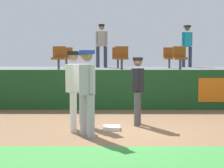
{
  "coord_description": "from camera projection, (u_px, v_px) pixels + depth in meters",
  "views": [
    {
      "loc": [
        -0.15,
        -8.46,
        1.73
      ],
      "look_at": [
        -0.23,
        1.15,
        1.0
      ],
      "focal_mm": 59.43,
      "sensor_mm": 36.0,
      "label": 1
    }
  ],
  "objects": [
    {
      "name": "field_wall",
      "position": [
        120.0,
        90.0,
        11.98
      ],
      "size": [
        18.0,
        0.26,
        1.28
      ],
      "color": "#19471E",
      "rests_on": "ground_plane"
    },
    {
      "name": "seat_back_left",
      "position": [
        66.0,
        56.0,
        15.15
      ],
      "size": [
        0.47,
        0.44,
        0.84
      ],
      "color": "#4C4C51",
      "rests_on": "bleacher_platform"
    },
    {
      "name": "first_base",
      "position": [
        112.0,
        128.0,
        8.71
      ],
      "size": [
        0.4,
        0.4,
        0.08
      ],
      "primitive_type": "cube",
      "color": "white",
      "rests_on": "ground_plane"
    },
    {
      "name": "spectator_capped",
      "position": [
        102.0,
        43.0,
        15.74
      ],
      "size": [
        0.51,
        0.37,
        1.83
      ],
      "rotation": [
        0.0,
        0.0,
        3.21
      ],
      "color": "#33384C",
      "rests_on": "bleacher_platform"
    },
    {
      "name": "player_coach_visitor",
      "position": [
        85.0,
        83.0,
        9.13
      ],
      "size": [
        0.47,
        0.47,
        1.83
      ],
      "rotation": [
        0.0,
        0.0,
        -1.1
      ],
      "color": "#9EA3AD",
      "rests_on": "ground_plane"
    },
    {
      "name": "spectator_hooded",
      "position": [
        187.0,
        43.0,
        16.12
      ],
      "size": [
        0.49,
        0.43,
        1.81
      ],
      "rotation": [
        0.0,
        0.0,
        3.44
      ],
      "color": "#33384C",
      "rests_on": "bleacher_platform"
    },
    {
      "name": "grass_foreground_strip",
      "position": [
        125.0,
        168.0,
        5.69
      ],
      "size": [
        18.0,
        2.8,
        0.01
      ],
      "primitive_type": "cube",
      "color": "#388438",
      "rests_on": "ground_plane"
    },
    {
      "name": "player_umpire",
      "position": [
        138.0,
        86.0,
        9.23
      ],
      "size": [
        0.37,
        0.47,
        1.7
      ],
      "rotation": [
        0.0,
        0.0,
        -1.74
      ],
      "color": "#4C4C51",
      "rests_on": "ground_plane"
    },
    {
      "name": "seat_back_right",
      "position": [
        169.0,
        56.0,
        15.11
      ],
      "size": [
        0.45,
        0.44,
        0.84
      ],
      "color": "#4C4C51",
      "rests_on": "bleacher_platform"
    },
    {
      "name": "bleacher_platform",
      "position": [
        119.0,
        84.0,
        14.55
      ],
      "size": [
        18.0,
        4.8,
        1.24
      ],
      "primitive_type": "cube",
      "color": "#59595E",
      "rests_on": "ground_plane"
    },
    {
      "name": "seat_back_center",
      "position": [
        118.0,
        56.0,
        15.13
      ],
      "size": [
        0.46,
        0.44,
        0.84
      ],
      "color": "#4C4C51",
      "rests_on": "bleacher_platform"
    },
    {
      "name": "player_fielder_home",
      "position": [
        73.0,
        85.0,
        8.5
      ],
      "size": [
        0.38,
        0.58,
        1.84
      ],
      "rotation": [
        0.0,
        0.0,
        -1.48
      ],
      "color": "white",
      "rests_on": "ground_plane"
    },
    {
      "name": "ground_plane",
      "position": [
        121.0,
        131.0,
        8.56
      ],
      "size": [
        60.0,
        60.0,
        0.0
      ],
      "primitive_type": "plane",
      "color": "brown"
    },
    {
      "name": "seat_front_left",
      "position": [
        59.0,
        56.0,
        13.36
      ],
      "size": [
        0.47,
        0.44,
        0.84
      ],
      "color": "#4C4C51",
      "rests_on": "bleacher_platform"
    },
    {
      "name": "seat_front_center",
      "position": [
        122.0,
        56.0,
        13.34
      ],
      "size": [
        0.48,
        0.44,
        0.84
      ],
      "color": "#4C4C51",
      "rests_on": "bleacher_platform"
    },
    {
      "name": "seat_front_right",
      "position": [
        180.0,
        56.0,
        13.32
      ],
      "size": [
        0.46,
        0.44,
        0.84
      ],
      "color": "#4C4C51",
      "rests_on": "bleacher_platform"
    },
    {
      "name": "player_runner_visitor",
      "position": [
        87.0,
        87.0,
        7.9
      ],
      "size": [
        0.49,
        0.49,
        1.85
      ],
      "rotation": [
        0.0,
        0.0,
        -0.99
      ],
      "color": "#9EA3AD",
      "rests_on": "ground_plane"
    }
  ]
}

